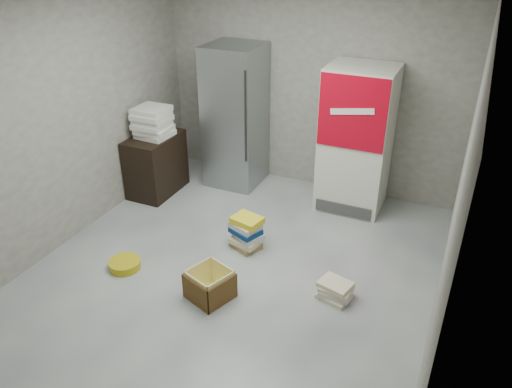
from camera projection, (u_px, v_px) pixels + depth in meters
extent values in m
plane|color=#BBBBB6|center=(224.00, 282.00, 5.09)|extent=(5.00, 5.00, 0.00)
cube|color=#A29C92|center=(310.00, 84.00, 6.42)|extent=(4.00, 0.04, 2.80)
cube|color=#A29C92|center=(48.00, 125.00, 5.14)|extent=(0.04, 5.00, 2.80)
cube|color=#A29C92|center=(457.00, 203.00, 3.70)|extent=(0.04, 5.00, 2.80)
cube|color=#9C9FA4|center=(235.00, 117.00, 6.67)|extent=(0.70, 0.70, 1.90)
cylinder|color=#333333|center=(245.00, 118.00, 6.19)|extent=(0.02, 0.02, 1.19)
cube|color=silver|center=(356.00, 140.00, 6.10)|extent=(0.80, 0.70, 1.80)
cube|color=#B60418|center=(352.00, 113.00, 5.59)|extent=(0.78, 0.02, 0.85)
cube|color=white|center=(352.00, 112.00, 5.57)|extent=(0.50, 0.01, 0.14)
cube|color=#3F3F3F|center=(343.00, 210.00, 6.19)|extent=(0.70, 0.02, 0.15)
cube|color=black|center=(156.00, 164.00, 6.65)|extent=(0.50, 0.80, 0.80)
cube|color=white|center=(155.00, 134.00, 6.44)|extent=(0.42, 0.42, 0.06)
cube|color=white|center=(154.00, 129.00, 6.40)|extent=(0.42, 0.42, 0.06)
cube|color=white|center=(152.00, 125.00, 6.37)|extent=(0.41, 0.41, 0.06)
cube|color=white|center=(153.00, 120.00, 6.35)|extent=(0.41, 0.41, 0.06)
cube|color=white|center=(151.00, 115.00, 6.30)|extent=(0.41, 0.41, 0.06)
cube|color=white|center=(151.00, 110.00, 6.28)|extent=(0.40, 0.40, 0.06)
cube|color=olive|center=(246.00, 245.00, 5.63)|extent=(0.39, 0.36, 0.07)
cube|color=beige|center=(246.00, 241.00, 5.59)|extent=(0.36, 0.31, 0.06)
cube|color=silver|center=(248.00, 235.00, 5.57)|extent=(0.40, 0.37, 0.07)
cube|color=navy|center=(246.00, 231.00, 5.53)|extent=(0.39, 0.35, 0.06)
cube|color=silver|center=(245.00, 225.00, 5.51)|extent=(0.38, 0.34, 0.07)
cube|color=yellow|center=(247.00, 220.00, 5.48)|extent=(0.36, 0.31, 0.07)
cube|color=beige|center=(334.00, 296.00, 4.87)|extent=(0.35, 0.30, 0.04)
cube|color=silver|center=(336.00, 292.00, 4.85)|extent=(0.30, 0.24, 0.05)
cube|color=beige|center=(336.00, 289.00, 4.83)|extent=(0.32, 0.26, 0.04)
cube|color=beige|center=(335.00, 285.00, 4.81)|extent=(0.35, 0.30, 0.05)
cube|color=yellow|center=(210.00, 296.00, 4.90)|extent=(0.46, 0.46, 0.01)
cube|color=brown|center=(224.00, 277.00, 4.95)|extent=(0.36, 0.14, 0.27)
cube|color=brown|center=(195.00, 294.00, 4.72)|extent=(0.36, 0.14, 0.27)
cube|color=brown|center=(198.00, 277.00, 4.95)|extent=(0.14, 0.36, 0.27)
cube|color=brown|center=(223.00, 294.00, 4.72)|extent=(0.14, 0.36, 0.27)
cube|color=yellow|center=(223.00, 276.00, 4.93)|extent=(0.33, 0.13, 0.31)
cube|color=yellow|center=(196.00, 292.00, 4.72)|extent=(0.33, 0.13, 0.31)
cube|color=yellow|center=(199.00, 276.00, 4.93)|extent=(0.13, 0.33, 0.31)
cube|color=yellow|center=(221.00, 292.00, 4.73)|extent=(0.13, 0.33, 0.31)
cylinder|color=gold|center=(125.00, 264.00, 5.29)|extent=(0.35, 0.35, 0.09)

